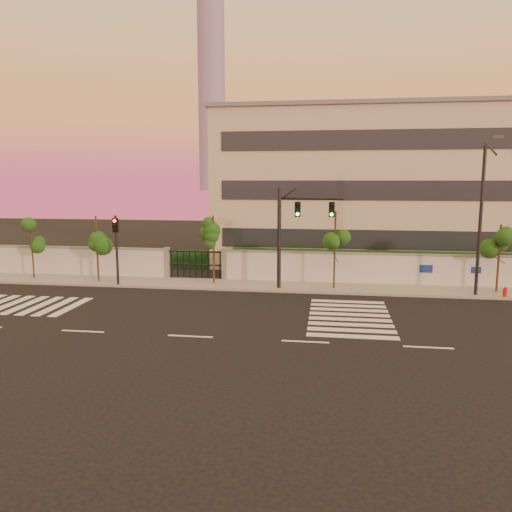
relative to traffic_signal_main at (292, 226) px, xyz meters
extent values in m
plane|color=black|center=(-3.68, -9.76, -3.96)|extent=(120.00, 120.00, 0.00)
cube|color=gray|center=(-3.68, 0.74, -3.88)|extent=(60.00, 3.00, 0.15)
cube|color=silver|center=(-21.18, 2.24, -2.96)|extent=(25.00, 0.30, 2.00)
cube|color=silver|center=(10.82, 2.24, -2.96)|extent=(31.00, 0.30, 2.00)
cube|color=slate|center=(10.82, 2.24, -1.90)|extent=(31.00, 0.36, 0.12)
cube|color=slate|center=(-8.68, 2.24, -2.86)|extent=(0.35, 0.35, 2.20)
cube|color=slate|center=(-4.68, 2.24, -2.86)|extent=(0.35, 0.35, 2.20)
cube|color=black|center=(5.32, 4.74, -3.06)|extent=(20.00, 2.00, 1.80)
cube|color=black|center=(-19.68, 4.74, -3.26)|extent=(12.00, 1.80, 1.40)
cube|color=black|center=(-6.68, 7.24, -3.36)|extent=(6.00, 1.50, 1.20)
cube|color=beige|center=(5.32, 12.24, 2.04)|extent=(24.00, 12.00, 12.00)
cube|color=#262D38|center=(5.32, 6.22, -1.46)|extent=(22.00, 0.08, 1.40)
cube|color=#262D38|center=(5.32, 6.22, 2.04)|extent=(22.00, 0.08, 1.40)
cube|color=#262D38|center=(5.32, 6.22, 5.54)|extent=(22.00, 0.08, 1.40)
cube|color=slate|center=(5.32, 12.24, 8.14)|extent=(24.40, 12.40, 0.30)
cylinder|color=slate|center=(-68.68, 270.24, 51.04)|extent=(16.00, 16.00, 110.00)
cube|color=silver|center=(-14.98, -5.76, -3.95)|extent=(0.50, 4.00, 0.02)
cube|color=silver|center=(-14.08, -5.76, -3.95)|extent=(0.50, 4.00, 0.02)
cube|color=silver|center=(-13.18, -5.76, -3.95)|extent=(0.50, 4.00, 0.02)
cube|color=silver|center=(-12.28, -5.76, -3.95)|extent=(0.50, 4.00, 0.02)
cube|color=silver|center=(-11.38, -5.76, -3.95)|extent=(0.50, 4.00, 0.02)
cube|color=silver|center=(3.32, -8.76, -3.95)|extent=(4.00, 0.50, 0.02)
cube|color=silver|center=(3.32, -7.86, -3.95)|extent=(4.00, 0.50, 0.02)
cube|color=silver|center=(3.32, -6.96, -3.95)|extent=(4.00, 0.50, 0.02)
cube|color=silver|center=(3.32, -6.06, -3.95)|extent=(4.00, 0.50, 0.02)
cube|color=silver|center=(3.32, -5.16, -3.95)|extent=(4.00, 0.50, 0.02)
cube|color=silver|center=(3.32, -4.26, -3.95)|extent=(4.00, 0.50, 0.02)
cube|color=silver|center=(3.32, -3.36, -3.95)|extent=(4.00, 0.50, 0.02)
cube|color=silver|center=(3.32, -2.46, -3.95)|extent=(4.00, 0.50, 0.02)
cube|color=silver|center=(-8.68, -9.76, -3.95)|extent=(2.00, 0.15, 0.01)
cube|color=silver|center=(-3.68, -9.76, -3.95)|extent=(2.00, 0.15, 0.01)
cube|color=silver|center=(1.32, -9.76, -3.95)|extent=(2.00, 0.15, 0.01)
cube|color=silver|center=(6.32, -9.76, -3.95)|extent=(2.00, 0.15, 0.01)
cylinder|color=#382314|center=(-17.58, 0.66, -1.92)|extent=(0.11, 0.11, 4.08)
sphere|color=#174814|center=(-17.58, 0.66, -0.69)|extent=(0.98, 0.98, 0.98)
sphere|color=#174814|center=(-17.27, 0.84, -1.31)|extent=(0.75, 0.75, 0.75)
sphere|color=#174814|center=(-17.85, 0.53, -1.10)|extent=(0.72, 0.72, 0.72)
cylinder|color=#382314|center=(-12.77, 0.33, -1.74)|extent=(0.12, 0.12, 4.43)
sphere|color=#174814|center=(-12.77, 0.33, -0.41)|extent=(1.14, 1.14, 1.14)
sphere|color=#174814|center=(-12.40, 0.54, -1.08)|extent=(0.87, 0.87, 0.87)
sphere|color=#174814|center=(-13.08, 0.18, -0.86)|extent=(0.83, 0.83, 0.83)
cylinder|color=#382314|center=(-5.08, 0.76, -1.70)|extent=(0.11, 0.11, 4.51)
sphere|color=#174814|center=(-5.08, 0.76, -0.35)|extent=(1.04, 1.04, 1.04)
sphere|color=#174814|center=(-4.75, 0.95, -1.03)|extent=(0.80, 0.80, 0.80)
sphere|color=#174814|center=(-5.36, 0.62, -0.80)|extent=(0.76, 0.76, 0.76)
cylinder|color=#382314|center=(2.58, 0.42, -1.52)|extent=(0.12, 0.12, 4.87)
sphere|color=#174814|center=(2.58, 0.42, -0.06)|extent=(1.10, 1.10, 1.10)
sphere|color=#174814|center=(2.93, 0.62, -0.79)|extent=(0.84, 0.84, 0.84)
sphere|color=#174814|center=(2.29, 0.27, -0.55)|extent=(0.80, 0.80, 0.80)
cylinder|color=#382314|center=(12.17, 0.78, -1.88)|extent=(0.13, 0.13, 4.16)
sphere|color=#174814|center=(12.17, 0.78, -0.63)|extent=(1.17, 1.17, 1.17)
sphere|color=#174814|center=(12.55, 1.00, -1.25)|extent=(0.89, 0.89, 0.89)
sphere|color=#174814|center=(11.85, 0.62, -1.04)|extent=(0.85, 0.85, 0.85)
cylinder|color=black|center=(-0.79, 0.01, -0.83)|extent=(0.24, 0.24, 6.26)
cylinder|color=black|center=(1.13, 0.01, 1.70)|extent=(3.83, 0.61, 0.16)
cube|color=black|center=(0.32, -0.04, 1.04)|extent=(0.35, 0.18, 0.91)
sphere|color=#0CF259|center=(0.32, -0.15, 0.76)|extent=(0.20, 0.20, 0.20)
cube|color=black|center=(2.34, -0.04, 1.04)|extent=(0.35, 0.18, 0.91)
sphere|color=#0CF259|center=(2.34, -0.15, 0.76)|extent=(0.20, 0.20, 0.20)
cylinder|color=black|center=(-11.06, -0.46, -1.69)|extent=(0.16, 0.16, 4.54)
cube|color=black|center=(-11.06, -0.51, -0.02)|extent=(0.35, 0.18, 0.91)
sphere|color=red|center=(-11.06, -0.62, 0.26)|extent=(0.20, 0.20, 0.20)
cylinder|color=black|center=(10.71, -0.22, 0.36)|extent=(0.19, 0.19, 8.63)
cylinder|color=black|center=(10.71, -1.19, 4.46)|extent=(0.11, 2.06, 0.84)
cube|color=#3F3F44|center=(10.71, -2.16, 4.99)|extent=(0.54, 0.27, 0.16)
cylinder|color=red|center=(12.23, -0.52, -3.72)|extent=(0.21, 0.21, 0.48)
cylinder|color=red|center=(12.23, -0.52, -3.43)|extent=(0.27, 0.27, 0.10)
sphere|color=red|center=(12.23, -0.52, -3.32)|extent=(0.17, 0.17, 0.17)
cylinder|color=red|center=(12.23, -0.52, -3.62)|extent=(0.28, 0.20, 0.10)
camera|label=1|loc=(2.21, -30.06, 2.83)|focal=35.00mm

